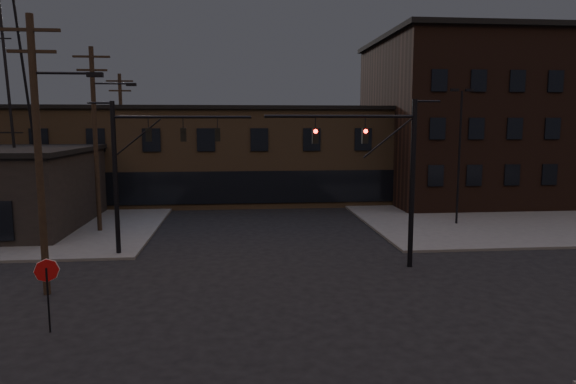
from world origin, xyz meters
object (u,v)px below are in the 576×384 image
object	(u,v)px
traffic_signal_near	(389,165)
car_crossing	(294,192)
parked_car_lot_a	(479,195)
parked_car_lot_b	(488,191)
stop_sign	(47,278)
traffic_signal_far	(140,160)

from	to	relation	value
traffic_signal_near	car_crossing	world-z (taller)	traffic_signal_near
parked_car_lot_a	parked_car_lot_b	xyz separation A→B (m)	(2.32, 3.04, -0.08)
traffic_signal_near	stop_sign	world-z (taller)	traffic_signal_near
traffic_signal_far	parked_car_lot_b	xyz separation A→B (m)	(27.44, 16.95, -4.17)
traffic_signal_far	car_crossing	xyz separation A→B (m)	(9.93, 17.75, -4.19)
traffic_signal_near	stop_sign	distance (m)	15.17
stop_sign	parked_car_lot_a	bearing A→B (deg)	42.14
stop_sign	parked_car_lot_a	xyz separation A→B (m)	(26.40, 23.89, -0.92)
traffic_signal_far	car_crossing	bearing A→B (deg)	60.77
traffic_signal_near	traffic_signal_far	size ratio (longest dim) A/B	1.00
traffic_signal_near	stop_sign	xyz separation A→B (m)	(-13.36, -6.49, -3.09)
car_crossing	traffic_signal_near	bearing A→B (deg)	-89.98
stop_sign	car_crossing	distance (m)	29.94
parked_car_lot_a	car_crossing	world-z (taller)	parked_car_lot_a
parked_car_lot_a	stop_sign	bearing A→B (deg)	115.86
traffic_signal_far	parked_car_lot_a	size ratio (longest dim) A/B	1.76
parked_car_lot_b	car_crossing	bearing A→B (deg)	113.99
traffic_signal_far	parked_car_lot_b	distance (m)	32.53
traffic_signal_near	parked_car_lot_a	xyz separation A→B (m)	(13.05, 17.41, -4.01)
parked_car_lot_a	car_crossing	bearing A→B (deg)	59.51
parked_car_lot_b	parked_car_lot_a	bearing A→B (deg)	169.26
traffic_signal_near	parked_car_lot_b	xyz separation A→B (m)	(15.37, 20.45, -4.09)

